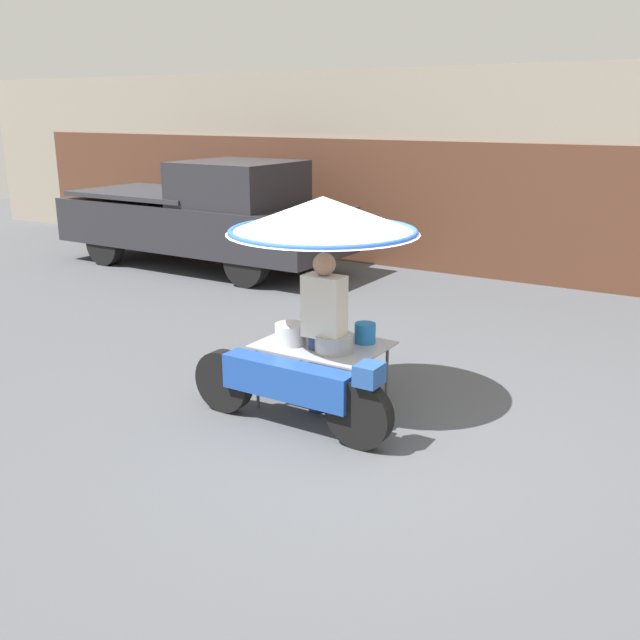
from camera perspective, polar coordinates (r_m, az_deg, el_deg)
name	(u,v)px	position (r m, az deg, el deg)	size (l,w,h in m)	color
ground_plane	(350,435)	(6.42, 2.41, -9.18)	(36.00, 36.00, 0.00)	#4C4F54
shopfront_building	(573,174)	(13.01, 19.55, 10.94)	(28.00, 2.06, 3.48)	gray
vendor_motorcycle_cart	(319,251)	(6.50, -0.08, 5.56)	(2.07, 1.77, 2.03)	black
vendor_person	(324,326)	(6.55, 0.33, -0.51)	(0.38, 0.22, 1.55)	navy
pickup_truck	(207,216)	(13.09, -8.99, 8.23)	(5.47, 1.96, 1.93)	black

